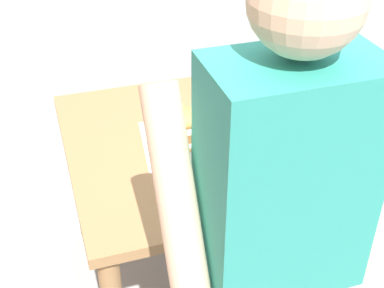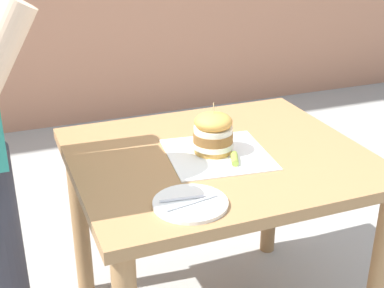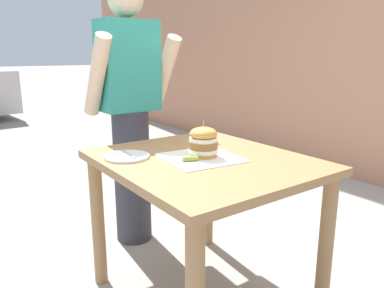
{
  "view_description": "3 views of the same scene",
  "coord_description": "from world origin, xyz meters",
  "px_view_note": "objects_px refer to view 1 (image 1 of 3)",
  "views": [
    {
      "loc": [
        0.49,
        1.63,
        1.89
      ],
      "look_at": [
        0.0,
        0.1,
        0.82
      ],
      "focal_mm": 50.0,
      "sensor_mm": 36.0,
      "label": 1
    },
    {
      "loc": [
        -1.55,
        0.71,
        1.55
      ],
      "look_at": [
        0.0,
        0.1,
        0.82
      ],
      "focal_mm": 50.0,
      "sensor_mm": 36.0,
      "label": 2
    },
    {
      "loc": [
        -1.06,
        -1.38,
        1.26
      ],
      "look_at": [
        0.0,
        0.1,
        0.82
      ],
      "focal_mm": 35.0,
      "sensor_mm": 36.0,
      "label": 3
    }
  ],
  "objects_px": {
    "side_plate_with_forks": "(282,158)",
    "diner_across_table": "(273,271)",
    "pickle_spear": "(206,131)",
    "patio_table": "(184,168)",
    "sandwich": "(183,127)"
  },
  "relations": [
    {
      "from": "pickle_spear",
      "to": "patio_table",
      "type": "bearing_deg",
      "value": 10.06
    },
    {
      "from": "patio_table",
      "to": "diner_across_table",
      "type": "distance_m",
      "value": 0.84
    },
    {
      "from": "patio_table",
      "to": "sandwich",
      "type": "xyz_separation_m",
      "value": [
        0.01,
        0.02,
        0.2
      ]
    },
    {
      "from": "sandwich",
      "to": "side_plate_with_forks",
      "type": "distance_m",
      "value": 0.38
    },
    {
      "from": "side_plate_with_forks",
      "to": "pickle_spear",
      "type": "bearing_deg",
      "value": -49.23
    },
    {
      "from": "side_plate_with_forks",
      "to": "diner_across_table",
      "type": "distance_m",
      "value": 0.67
    },
    {
      "from": "patio_table",
      "to": "diner_across_table",
      "type": "xyz_separation_m",
      "value": [
        0.01,
        0.8,
        0.25
      ]
    },
    {
      "from": "sandwich",
      "to": "pickle_spear",
      "type": "bearing_deg",
      "value": -161.36
    },
    {
      "from": "sandwich",
      "to": "side_plate_with_forks",
      "type": "bearing_deg",
      "value": 146.53
    },
    {
      "from": "patio_table",
      "to": "side_plate_with_forks",
      "type": "bearing_deg",
      "value": 143.48
    },
    {
      "from": "patio_table",
      "to": "side_plate_with_forks",
      "type": "distance_m",
      "value": 0.4
    },
    {
      "from": "pickle_spear",
      "to": "diner_across_table",
      "type": "xyz_separation_m",
      "value": [
        0.11,
        0.82,
        0.1
      ]
    },
    {
      "from": "patio_table",
      "to": "side_plate_with_forks",
      "type": "relative_size",
      "value": 4.63
    },
    {
      "from": "sandwich",
      "to": "patio_table",
      "type": "bearing_deg",
      "value": -115.84
    },
    {
      "from": "side_plate_with_forks",
      "to": "diner_across_table",
      "type": "relative_size",
      "value": 0.13
    }
  ]
}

